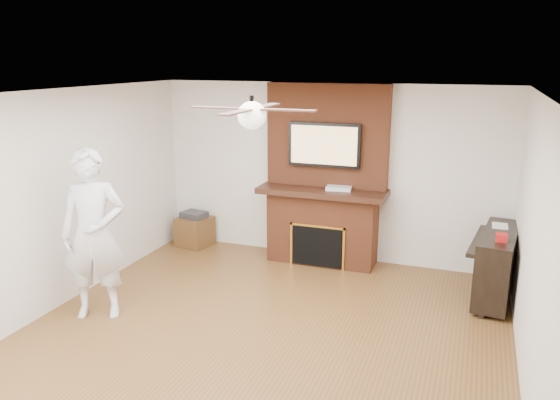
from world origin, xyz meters
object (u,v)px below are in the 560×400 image
(fireplace, at_px, (324,193))
(piano, at_px, (496,264))
(person, at_px, (94,234))
(side_table, at_px, (195,230))

(fireplace, relative_size, piano, 1.89)
(person, height_order, piano, person)
(fireplace, height_order, side_table, fireplace)
(side_table, bearing_deg, person, -75.66)
(piano, bearing_deg, fireplace, 173.71)
(person, xyz_separation_m, piano, (4.20, 1.98, -0.50))
(person, xyz_separation_m, side_table, (-0.13, 2.46, -0.71))
(person, distance_m, piano, 4.67)
(side_table, distance_m, piano, 4.37)
(fireplace, bearing_deg, person, -126.99)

